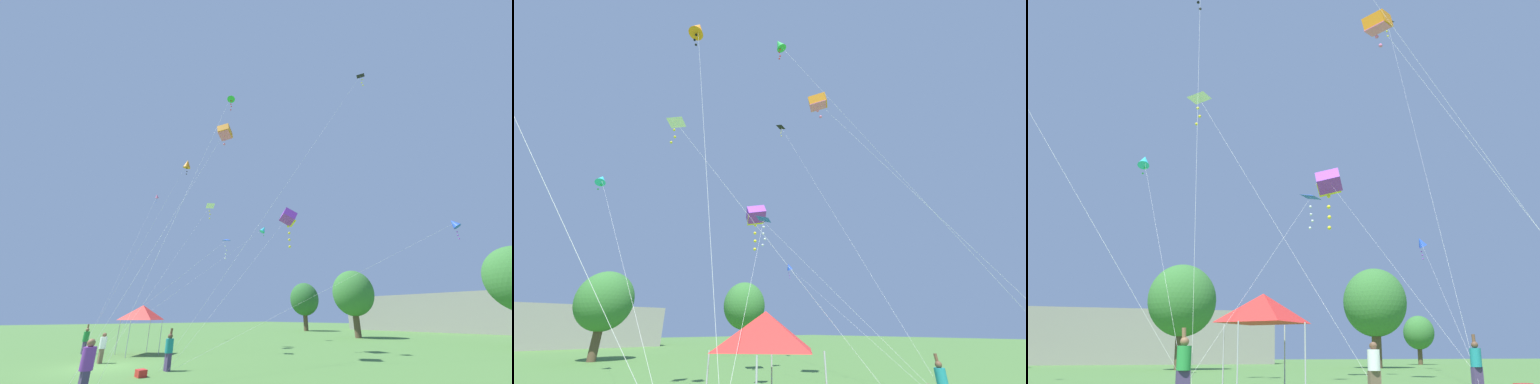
% 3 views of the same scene
% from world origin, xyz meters
% --- Properties ---
extents(ground_plane, '(220.00, 220.00, 0.00)m').
position_xyz_m(ground_plane, '(0.00, 0.00, 0.00)').
color(ground_plane, '#4C7A38').
extents(distant_building, '(30.74, 15.43, 6.45)m').
position_xyz_m(distant_building, '(-4.30, 61.99, 3.23)').
color(distant_building, gray).
rests_on(distant_building, ground).
extents(tree_far_right, '(5.90, 5.31, 8.89)m').
position_xyz_m(tree_far_right, '(-21.09, 41.67, 5.75)').
color(tree_far_right, brown).
rests_on(tree_far_right, ground).
extents(tree_far_left, '(5.63, 5.07, 8.50)m').
position_xyz_m(tree_far_left, '(-3.62, 31.59, 5.49)').
color(tree_far_left, brown).
rests_on(tree_far_left, ground).
extents(festival_tent, '(2.59, 2.59, 3.36)m').
position_xyz_m(festival_tent, '(-4.33, 3.32, 2.84)').
color(festival_tent, '#B7B7BC').
rests_on(festival_tent, ground).
extents(cooler_box, '(0.53, 0.40, 0.30)m').
position_xyz_m(cooler_box, '(4.17, 0.56, 0.15)').
color(cooler_box, red).
rests_on(cooler_box, ground).
extents(person_green_shirt, '(0.42, 0.42, 2.02)m').
position_xyz_m(person_green_shirt, '(-7.47, 0.45, 0.98)').
color(person_green_shirt, '#473860').
rests_on(person_green_shirt, ground).
extents(person_teal_shirt, '(0.41, 0.41, 1.99)m').
position_xyz_m(person_teal_shirt, '(3.49, 2.14, 0.96)').
color(person_teal_shirt, '#473860').
rests_on(person_teal_shirt, ground).
extents(person_purple_shirt, '(0.44, 0.44, 1.84)m').
position_xyz_m(person_purple_shirt, '(6.99, -2.46, 0.99)').
color(person_purple_shirt, '#473860').
rests_on(person_purple_shirt, ground).
extents(person_white_shirt, '(0.39, 0.39, 1.64)m').
position_xyz_m(person_white_shirt, '(-1.60, 0.19, 0.89)').
color(person_white_shirt, brown).
rests_on(person_white_shirt, ground).
extents(kite_pink_diamond_0, '(11.10, 7.94, 18.48)m').
position_xyz_m(kite_pink_diamond_0, '(-17.89, 7.87, 18.03)').
color(kite_pink_diamond_0, silver).
rests_on(kite_pink_diamond_0, ground).
extents(kite_cyan_diamond_1, '(1.37, 18.81, 13.82)m').
position_xyz_m(kite_cyan_diamond_1, '(-8.06, 19.14, 13.21)').
color(kite_cyan_diamond_1, silver).
rests_on(kite_cyan_diamond_1, ground).
extents(kite_blue_delta_2, '(7.45, 8.08, 8.76)m').
position_xyz_m(kite_blue_delta_2, '(-0.69, 8.23, 8.45)').
color(kite_blue_delta_2, silver).
rests_on(kite_blue_delta_2, ground).
extents(kite_orange_box_3, '(5.25, 9.55, 17.63)m').
position_xyz_m(kite_orange_box_3, '(2.09, 5.80, 17.10)').
color(kite_orange_box_3, silver).
rests_on(kite_orange_box_3, ground).
extents(kite_green_diamond_4, '(7.54, 10.28, 23.85)m').
position_xyz_m(kite_green_diamond_4, '(0.19, 7.52, 23.25)').
color(kite_green_diamond_4, silver).
rests_on(kite_green_diamond_4, ground).
extents(kite_black_delta_5, '(6.50, 16.56, 26.28)m').
position_xyz_m(kite_black_delta_5, '(9.18, 17.64, 25.69)').
color(kite_black_delta_5, silver).
rests_on(kite_black_delta_5, ground).
extents(kite_purple_box_6, '(2.48, 12.02, 11.73)m').
position_xyz_m(kite_purple_box_6, '(2.23, 13.07, 10.91)').
color(kite_purple_box_6, silver).
rests_on(kite_purple_box_6, ground).
extents(kite_orange_diamond_7, '(1.29, 7.13, 18.61)m').
position_xyz_m(kite_orange_diamond_7, '(-6.65, 6.70, 18.05)').
color(kite_orange_diamond_7, silver).
rests_on(kite_orange_diamond_7, ground).
extents(kite_white_delta_8, '(5.25, 9.85, 13.98)m').
position_xyz_m(kite_white_delta_8, '(-6.06, 9.63, 13.55)').
color(kite_white_delta_8, silver).
rests_on(kite_white_delta_8, ground).
extents(kite_blue_diamond_9, '(9.69, 19.39, 9.96)m').
position_xyz_m(kite_blue_diamond_9, '(12.87, 21.03, 9.41)').
color(kite_blue_diamond_9, silver).
rests_on(kite_blue_diamond_9, ground).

